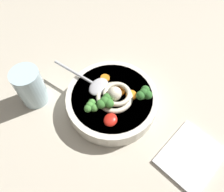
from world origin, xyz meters
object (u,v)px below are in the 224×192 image
Objects in this scene: folded_napkin at (191,156)px; soup_bowl at (112,101)px; soup_spoon at (94,84)px; drinking_glass at (31,87)px; noodle_pile at (115,96)px.

soup_bowl is at bearing 80.00° from folded_napkin.
soup_spoon is (0.72, 5.49, 3.16)cm from soup_bowl.
drinking_glass reaches higher than soup_spoon.
noodle_pile is 22.02cm from drinking_glass.
soup_spoon is at bearing 80.49° from folded_napkin.
soup_bowl reaches higher than folded_napkin.
soup_bowl is 21.37cm from drinking_glass.
soup_spoon is 16.48cm from drinking_glass.
drinking_glass is at bearing 94.55° from folded_napkin.
noodle_pile is (-0.24, -1.00, 3.63)cm from soup_bowl.
folded_napkin is at bearing -100.00° from soup_bowl.
soup_bowl is 3.77cm from noodle_pile.
drinking_glass is 0.76× the size of folded_napkin.
drinking_glass reaches higher than noodle_pile.
soup_spoon is (0.96, 6.49, -0.47)cm from noodle_pile.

